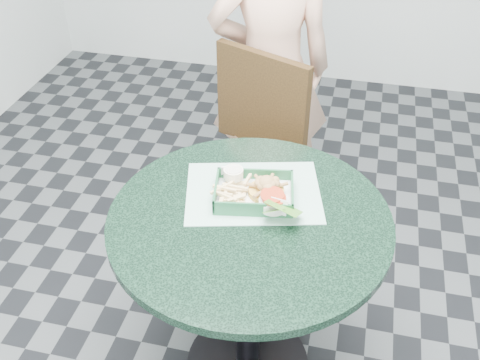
% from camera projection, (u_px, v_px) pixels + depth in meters
% --- Properties ---
extents(cafe_table, '(0.89, 0.89, 0.75)m').
position_uv_depth(cafe_table, '(249.00, 259.00, 1.85)').
color(cafe_table, black).
rests_on(cafe_table, floor).
extents(dining_chair, '(0.46, 0.46, 0.93)m').
position_uv_depth(dining_chair, '(255.00, 149.00, 2.45)').
color(dining_chair, black).
rests_on(dining_chair, floor).
extents(diner_person, '(0.65, 0.52, 1.56)m').
position_uv_depth(diner_person, '(271.00, 68.00, 2.52)').
color(diner_person, '#D4A287').
rests_on(diner_person, floor).
extents(placemat, '(0.50, 0.42, 0.00)m').
position_uv_depth(placemat, '(253.00, 197.00, 1.84)').
color(placemat, '#91C4B1').
rests_on(placemat, cafe_table).
extents(food_basket, '(0.25, 0.18, 0.05)m').
position_uv_depth(food_basket, '(254.00, 200.00, 1.80)').
color(food_basket, '#1F5D37').
rests_on(food_basket, placemat).
extents(crab_sandwich, '(0.11, 0.11, 0.07)m').
position_uv_depth(crab_sandwich, '(266.00, 192.00, 1.78)').
color(crab_sandwich, '#BC913A').
rests_on(crab_sandwich, food_basket).
extents(fries_pile, '(0.13, 0.14, 0.05)m').
position_uv_depth(fries_pile, '(232.00, 192.00, 1.80)').
color(fries_pile, '#F2CF8B').
rests_on(fries_pile, food_basket).
extents(sauce_ramekin, '(0.06, 0.06, 0.04)m').
position_uv_depth(sauce_ramekin, '(237.00, 176.00, 1.85)').
color(sauce_ramekin, white).
rests_on(sauce_ramekin, food_basket).
extents(garnish_cup, '(0.13, 0.13, 0.05)m').
position_uv_depth(garnish_cup, '(271.00, 210.00, 1.72)').
color(garnish_cup, white).
rests_on(garnish_cup, food_basket).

